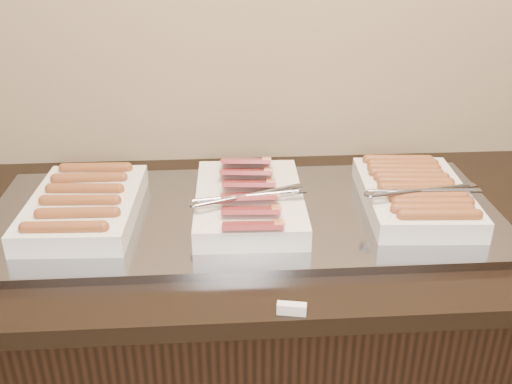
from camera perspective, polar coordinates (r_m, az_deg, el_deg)
counter at (r=1.62m, az=-0.97°, el=-16.62°), size 2.06×0.76×0.90m
warming_tray at (r=1.35m, az=-1.14°, el=-2.31°), size 1.20×0.50×0.02m
dish_left at (r=1.37m, az=-16.79°, el=-1.27°), size 0.25×0.37×0.07m
dish_center at (r=1.33m, az=-0.71°, el=-0.80°), size 0.27×0.40×0.09m
dish_right at (r=1.40m, az=15.63°, el=-0.16°), size 0.27×0.37×0.08m
label_holder at (r=1.06m, az=3.59°, el=-11.57°), size 0.06×0.03×0.02m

